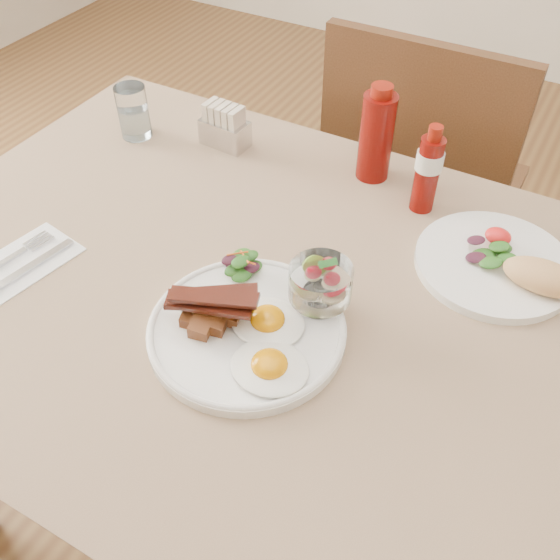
{
  "coord_description": "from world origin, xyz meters",
  "views": [
    {
      "loc": [
        0.3,
        -0.57,
        1.43
      ],
      "look_at": [
        0.0,
        -0.03,
        0.82
      ],
      "focal_mm": 40.0,
      "sensor_mm": 36.0,
      "label": 1
    }
  ],
  "objects_px": {
    "ketchup_bottle": "(376,136)",
    "hot_sauce_bottle": "(428,170)",
    "chair_far": "(419,188)",
    "table": "(288,335)",
    "sugar_caddy": "(225,128)",
    "main_plate": "(247,331)",
    "fruit_cup": "(320,283)",
    "water_glass": "(134,115)",
    "second_plate": "(506,265)"
  },
  "relations": [
    {
      "from": "ketchup_bottle",
      "to": "hot_sauce_bottle",
      "type": "height_order",
      "value": "ketchup_bottle"
    },
    {
      "from": "chair_far",
      "to": "table",
      "type": "bearing_deg",
      "value": -90.0
    },
    {
      "from": "table",
      "to": "sugar_caddy",
      "type": "xyz_separation_m",
      "value": [
        -0.31,
        0.31,
        0.13
      ]
    },
    {
      "from": "main_plate",
      "to": "hot_sauce_bottle",
      "type": "bearing_deg",
      "value": 73.86
    },
    {
      "from": "hot_sauce_bottle",
      "to": "chair_far",
      "type": "bearing_deg",
      "value": 105.17
    },
    {
      "from": "chair_far",
      "to": "fruit_cup",
      "type": "bearing_deg",
      "value": -85.31
    },
    {
      "from": "water_glass",
      "to": "fruit_cup",
      "type": "bearing_deg",
      "value": -25.75
    },
    {
      "from": "main_plate",
      "to": "ketchup_bottle",
      "type": "height_order",
      "value": "ketchup_bottle"
    },
    {
      "from": "fruit_cup",
      "to": "sugar_caddy",
      "type": "distance_m",
      "value": 0.48
    },
    {
      "from": "main_plate",
      "to": "hot_sauce_bottle",
      "type": "xyz_separation_m",
      "value": [
        0.11,
        0.4,
        0.07
      ]
    },
    {
      "from": "fruit_cup",
      "to": "sugar_caddy",
      "type": "relative_size",
      "value": 0.94
    },
    {
      "from": "main_plate",
      "to": "sugar_caddy",
      "type": "bearing_deg",
      "value": 126.09
    },
    {
      "from": "table",
      "to": "main_plate",
      "type": "relative_size",
      "value": 4.75
    },
    {
      "from": "chair_far",
      "to": "fruit_cup",
      "type": "relative_size",
      "value": 10.31
    },
    {
      "from": "chair_far",
      "to": "hot_sauce_bottle",
      "type": "xyz_separation_m",
      "value": [
        0.1,
        -0.36,
        0.3
      ]
    },
    {
      "from": "main_plate",
      "to": "ketchup_bottle",
      "type": "relative_size",
      "value": 1.57
    },
    {
      "from": "sugar_caddy",
      "to": "second_plate",
      "type": "bearing_deg",
      "value": -6.12
    },
    {
      "from": "second_plate",
      "to": "fruit_cup",
      "type": "bearing_deg",
      "value": -134.31
    },
    {
      "from": "ketchup_bottle",
      "to": "sugar_caddy",
      "type": "bearing_deg",
      "value": -171.44
    },
    {
      "from": "fruit_cup",
      "to": "second_plate",
      "type": "xyz_separation_m",
      "value": [
        0.21,
        0.22,
        -0.05
      ]
    },
    {
      "from": "sugar_caddy",
      "to": "hot_sauce_bottle",
      "type": "bearing_deg",
      "value": 3.1
    },
    {
      "from": "second_plate",
      "to": "hot_sauce_bottle",
      "type": "xyz_separation_m",
      "value": [
        -0.17,
        0.1,
        0.06
      ]
    },
    {
      "from": "chair_far",
      "to": "hot_sauce_bottle",
      "type": "distance_m",
      "value": 0.48
    },
    {
      "from": "chair_far",
      "to": "main_plate",
      "type": "xyz_separation_m",
      "value": [
        -0.02,
        -0.76,
        0.24
      ]
    },
    {
      "from": "ketchup_bottle",
      "to": "chair_far",
      "type": "bearing_deg",
      "value": 87.33
    },
    {
      "from": "hot_sauce_bottle",
      "to": "water_glass",
      "type": "bearing_deg",
      "value": -174.68
    },
    {
      "from": "table",
      "to": "main_plate",
      "type": "height_order",
      "value": "main_plate"
    },
    {
      "from": "fruit_cup",
      "to": "water_glass",
      "type": "xyz_separation_m",
      "value": [
        -0.54,
        0.26,
        -0.02
      ]
    },
    {
      "from": "table",
      "to": "chair_far",
      "type": "bearing_deg",
      "value": 90.0
    },
    {
      "from": "main_plate",
      "to": "water_glass",
      "type": "relative_size",
      "value": 2.7
    },
    {
      "from": "fruit_cup",
      "to": "water_glass",
      "type": "relative_size",
      "value": 0.87
    },
    {
      "from": "main_plate",
      "to": "fruit_cup",
      "type": "xyz_separation_m",
      "value": [
        0.07,
        0.08,
        0.06
      ]
    },
    {
      "from": "fruit_cup",
      "to": "second_plate",
      "type": "distance_m",
      "value": 0.31
    },
    {
      "from": "chair_far",
      "to": "sugar_caddy",
      "type": "height_order",
      "value": "chair_far"
    },
    {
      "from": "chair_far",
      "to": "fruit_cup",
      "type": "xyz_separation_m",
      "value": [
        0.06,
        -0.67,
        0.29
      ]
    },
    {
      "from": "main_plate",
      "to": "water_glass",
      "type": "bearing_deg",
      "value": 143.72
    },
    {
      "from": "main_plate",
      "to": "water_glass",
      "type": "distance_m",
      "value": 0.58
    },
    {
      "from": "water_glass",
      "to": "ketchup_bottle",
      "type": "bearing_deg",
      "value": 12.27
    },
    {
      "from": "main_plate",
      "to": "water_glass",
      "type": "xyz_separation_m",
      "value": [
        -0.47,
        0.34,
        0.04
      ]
    },
    {
      "from": "chair_far",
      "to": "water_glass",
      "type": "relative_size",
      "value": 8.98
    },
    {
      "from": "main_plate",
      "to": "fruit_cup",
      "type": "relative_size",
      "value": 3.1
    },
    {
      "from": "chair_far",
      "to": "water_glass",
      "type": "xyz_separation_m",
      "value": [
        -0.48,
        -0.42,
        0.27
      ]
    },
    {
      "from": "ketchup_bottle",
      "to": "hot_sauce_bottle",
      "type": "bearing_deg",
      "value": -22.89
    },
    {
      "from": "hot_sauce_bottle",
      "to": "sugar_caddy",
      "type": "relative_size",
      "value": 1.67
    },
    {
      "from": "water_glass",
      "to": "table",
      "type": "bearing_deg",
      "value": -27.24
    },
    {
      "from": "table",
      "to": "main_plate",
      "type": "distance_m",
      "value": 0.14
    },
    {
      "from": "fruit_cup",
      "to": "ketchup_bottle",
      "type": "relative_size",
      "value": 0.5
    },
    {
      "from": "sugar_caddy",
      "to": "ketchup_bottle",
      "type": "bearing_deg",
      "value": 12.16
    },
    {
      "from": "second_plate",
      "to": "sugar_caddy",
      "type": "bearing_deg",
      "value": 170.27
    },
    {
      "from": "fruit_cup",
      "to": "second_plate",
      "type": "bearing_deg",
      "value": 45.69
    }
  ]
}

